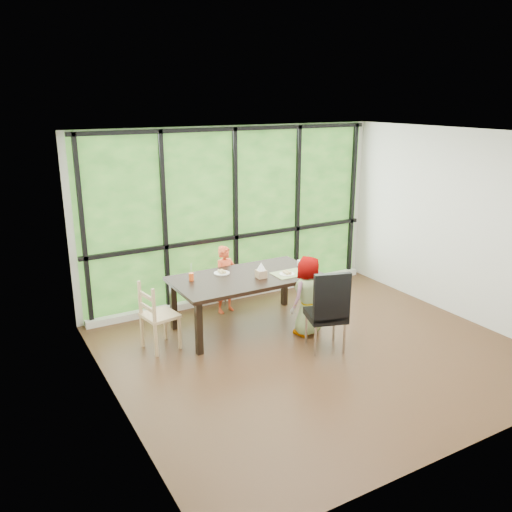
% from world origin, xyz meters
% --- Properties ---
extents(ground, '(5.00, 5.00, 0.00)m').
position_xyz_m(ground, '(0.00, 0.00, 0.00)').
color(ground, black).
rests_on(ground, ground).
extents(back_wall, '(5.00, 0.00, 5.00)m').
position_xyz_m(back_wall, '(0.00, 2.25, 1.35)').
color(back_wall, silver).
rests_on(back_wall, ground).
extents(foliage_backdrop, '(4.80, 0.02, 2.65)m').
position_xyz_m(foliage_backdrop, '(0.00, 2.23, 1.35)').
color(foliage_backdrop, '#244C1C').
rests_on(foliage_backdrop, back_wall).
extents(window_mullions, '(4.80, 0.06, 2.65)m').
position_xyz_m(window_mullions, '(0.00, 2.19, 1.35)').
color(window_mullions, black).
rests_on(window_mullions, back_wall).
extents(window_sill, '(4.80, 0.12, 0.10)m').
position_xyz_m(window_sill, '(0.00, 2.15, 0.05)').
color(window_sill, silver).
rests_on(window_sill, ground).
extents(dining_table, '(2.04, 1.13, 0.75)m').
position_xyz_m(dining_table, '(-0.41, 1.10, 0.38)').
color(dining_table, black).
rests_on(dining_table, ground).
extents(chair_window_leather, '(0.57, 0.57, 1.08)m').
position_xyz_m(chair_window_leather, '(-0.45, 2.18, 0.54)').
color(chair_window_leather, black).
rests_on(chair_window_leather, ground).
extents(chair_interior_leather, '(0.58, 0.58, 1.08)m').
position_xyz_m(chair_interior_leather, '(0.15, 0.01, 0.54)').
color(chair_interior_leather, black).
rests_on(chair_interior_leather, ground).
extents(chair_end_beech, '(0.47, 0.48, 0.90)m').
position_xyz_m(chair_end_beech, '(-1.67, 1.07, 0.45)').
color(chair_end_beech, tan).
rests_on(chair_end_beech, ground).
extents(child_toddler, '(0.42, 0.33, 1.02)m').
position_xyz_m(child_toddler, '(-0.41, 1.74, 0.51)').
color(child_toddler, '#DF4A25').
rests_on(child_toddler, ground).
extents(child_older, '(0.61, 0.49, 1.10)m').
position_xyz_m(child_older, '(0.19, 0.50, 0.55)').
color(child_older, slate).
rests_on(child_older, ground).
extents(placemat, '(0.46, 0.34, 0.01)m').
position_xyz_m(placemat, '(0.16, 0.89, 0.75)').
color(placemat, tan).
rests_on(placemat, dining_table).
extents(plate_far, '(0.22, 0.22, 0.01)m').
position_xyz_m(plate_far, '(-0.65, 1.36, 0.76)').
color(plate_far, white).
rests_on(plate_far, dining_table).
extents(plate_near, '(0.21, 0.21, 0.01)m').
position_xyz_m(plate_near, '(0.12, 0.88, 0.76)').
color(plate_near, white).
rests_on(plate_near, dining_table).
extents(orange_cup, '(0.07, 0.07, 0.11)m').
position_xyz_m(orange_cup, '(-1.13, 1.30, 0.80)').
color(orange_cup, '#F8591F').
rests_on(orange_cup, dining_table).
extents(green_cup, '(0.09, 0.09, 0.13)m').
position_xyz_m(green_cup, '(0.40, 0.79, 0.82)').
color(green_cup, '#5ACF36').
rests_on(green_cup, dining_table).
extents(white_mug, '(0.07, 0.07, 0.07)m').
position_xyz_m(white_mug, '(0.51, 1.15, 0.79)').
color(white_mug, white).
rests_on(white_mug, dining_table).
extents(tissue_box, '(0.13, 0.13, 0.11)m').
position_xyz_m(tissue_box, '(-0.26, 0.94, 0.80)').
color(tissue_box, tan).
rests_on(tissue_box, dining_table).
extents(crepe_rolls_far, '(0.10, 0.12, 0.04)m').
position_xyz_m(crepe_rolls_far, '(-0.65, 1.36, 0.78)').
color(crepe_rolls_far, tan).
rests_on(crepe_rolls_far, plate_far).
extents(crepe_rolls_near, '(0.10, 0.12, 0.04)m').
position_xyz_m(crepe_rolls_near, '(0.12, 0.88, 0.78)').
color(crepe_rolls_near, tan).
rests_on(crepe_rolls_near, plate_near).
extents(straw_white, '(0.01, 0.04, 0.20)m').
position_xyz_m(straw_white, '(-1.13, 1.30, 0.90)').
color(straw_white, white).
rests_on(straw_white, orange_cup).
extents(straw_pink, '(0.01, 0.04, 0.20)m').
position_xyz_m(straw_pink, '(0.40, 0.79, 0.92)').
color(straw_pink, pink).
rests_on(straw_pink, green_cup).
extents(tissue, '(0.12, 0.12, 0.11)m').
position_xyz_m(tissue, '(-0.26, 0.94, 0.91)').
color(tissue, white).
rests_on(tissue, tissue_box).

